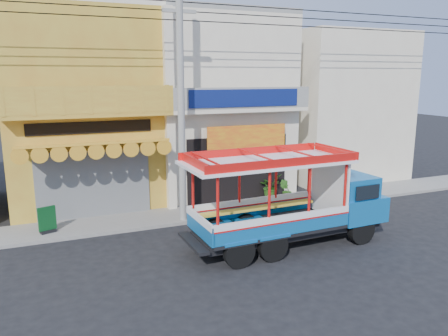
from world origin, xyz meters
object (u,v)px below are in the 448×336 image
songthaew_truck (302,199)px  potted_plant_b (286,190)px  green_sign (47,222)px  potted_plant_a (270,186)px  utility_pole (185,87)px

songthaew_truck → potted_plant_b: (1.88, 4.16, -0.93)m
green_sign → potted_plant_a: bearing=5.8°
potted_plant_a → potted_plant_b: size_ratio=1.15×
utility_pole → potted_plant_b: utility_pole is taller
utility_pole → potted_plant_a: (4.29, 1.37, -4.39)m
potted_plant_b → songthaew_truck: bearing=96.0°
potted_plant_a → potted_plant_b: (0.41, -0.65, -0.07)m
green_sign → potted_plant_a: (9.19, 0.94, 0.14)m
potted_plant_a → green_sign: bearing=153.5°
utility_pole → potted_plant_a: utility_pole is taller
potted_plant_a → potted_plant_b: potted_plant_a is taller
green_sign → potted_plant_a: size_ratio=0.88×
potted_plant_a → potted_plant_b: 0.77m
utility_pole → potted_plant_b: bearing=8.6°
potted_plant_a → utility_pole: bearing=165.4°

